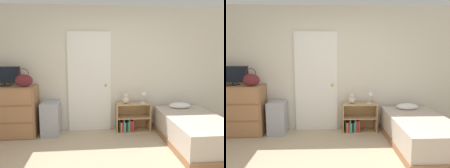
% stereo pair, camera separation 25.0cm
% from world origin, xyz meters
% --- Properties ---
extents(wall_back, '(10.00, 0.06, 2.55)m').
position_xyz_m(wall_back, '(0.00, 2.15, 1.27)').
color(wall_back, beige).
rests_on(wall_back, ground_plane).
extents(door_closed, '(0.88, 0.09, 2.04)m').
position_xyz_m(door_closed, '(-0.26, 2.10, 1.02)').
color(door_closed, white).
rests_on(door_closed, ground_plane).
extents(dresser, '(1.04, 0.46, 0.99)m').
position_xyz_m(dresser, '(-1.80, 1.87, 0.49)').
color(dresser, '#996B47').
rests_on(dresser, ground_plane).
extents(tv, '(0.60, 0.16, 0.37)m').
position_xyz_m(tv, '(-1.86, 1.89, 1.18)').
color(tv, black).
rests_on(tv, dresser).
extents(handbag, '(0.32, 0.13, 0.34)m').
position_xyz_m(handbag, '(-1.46, 1.75, 1.11)').
color(handbag, '#591E23').
rests_on(handbag, dresser).
extents(storage_bin, '(0.34, 0.42, 0.66)m').
position_xyz_m(storage_bin, '(-1.03, 1.89, 0.33)').
color(storage_bin, '#999EA8').
rests_on(storage_bin, ground_plane).
extents(bookshelf, '(0.69, 0.30, 0.59)m').
position_xyz_m(bookshelf, '(0.57, 1.95, 0.23)').
color(bookshelf, tan).
rests_on(bookshelf, ground_plane).
extents(teddy_bear, '(0.14, 0.14, 0.21)m').
position_xyz_m(teddy_bear, '(0.47, 1.95, 0.68)').
color(teddy_bear, beige).
rests_on(teddy_bear, bookshelf).
extents(desk_lamp, '(0.13, 0.13, 0.25)m').
position_xyz_m(desk_lamp, '(0.84, 1.90, 0.76)').
color(desk_lamp, silver).
rests_on(desk_lamp, bookshelf).
extents(bed, '(1.00, 1.82, 0.60)m').
position_xyz_m(bed, '(1.58, 1.20, 0.25)').
color(bed, '#996B47').
rests_on(bed, ground_plane).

